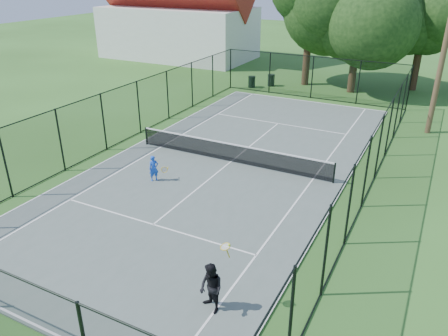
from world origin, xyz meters
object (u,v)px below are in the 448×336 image
at_px(trash_bin_left, 252,82).
at_px(trash_bin_right, 271,80).
at_px(tennis_net, 231,152).
at_px(player_black, 211,288).
at_px(utility_pole, 442,60).
at_px(player_blue, 154,168).

xyz_separation_m(trash_bin_left, trash_bin_right, (1.20, 1.09, 0.03)).
bearing_deg(tennis_net, player_black, -66.62).
distance_m(trash_bin_left, trash_bin_right, 1.63).
height_order(trash_bin_left, player_black, player_black).
bearing_deg(utility_pole, tennis_net, -132.14).
bearing_deg(utility_pole, player_black, -102.78).
xyz_separation_m(tennis_net, player_black, (4.00, -9.25, 0.23)).
bearing_deg(trash_bin_left, utility_pole, -20.32).
height_order(trash_bin_left, player_blue, player_blue).
xyz_separation_m(trash_bin_right, player_blue, (1.77, -18.35, 0.17)).
bearing_deg(trash_bin_left, trash_bin_right, 42.26).
relative_size(tennis_net, player_blue, 8.70).
bearing_deg(utility_pole, player_blue, -129.64).
bearing_deg(player_blue, tennis_net, 58.02).
bearing_deg(tennis_net, trash_bin_left, 110.06).
relative_size(trash_bin_right, player_blue, 0.80).
relative_size(tennis_net, utility_pole, 1.23).
relative_size(utility_pole, player_blue, 7.05).
height_order(trash_bin_right, player_blue, player_blue).
bearing_deg(trash_bin_left, tennis_net, -69.94).
distance_m(utility_pole, player_blue, 16.43).
height_order(utility_pole, player_black, utility_pole).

